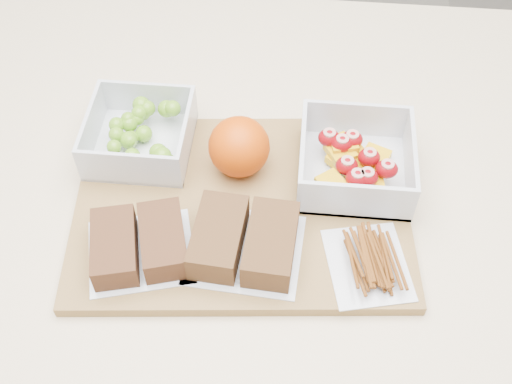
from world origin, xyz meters
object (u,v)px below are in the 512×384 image
orange (239,147)px  sandwich_bag_center (245,241)px  cutting_board (242,207)px  sandwich_bag_left (139,244)px  fruit_container (355,163)px  pretzel_bag (369,260)px  grape_container (141,134)px

orange → sandwich_bag_center: size_ratio=0.56×
cutting_board → sandwich_bag_left: sandwich_bag_left is taller
fruit_container → sandwich_bag_left: fruit_container is taller
cutting_board → sandwich_bag_center: (0.01, -0.07, 0.03)m
sandwich_bag_center → pretzel_bag: bearing=-2.9°
cutting_board → orange: 0.08m
cutting_board → sandwich_bag_left: (-0.11, -0.08, 0.03)m
grape_container → orange: (0.13, -0.03, 0.02)m
grape_container → sandwich_bag_center: grape_container is taller
pretzel_bag → fruit_container: bearing=97.1°
sandwich_bag_left → pretzel_bag: size_ratio=1.15×
sandwich_bag_center → cutting_board: bearing=99.3°
sandwich_bag_center → pretzel_bag: sandwich_bag_center is taller
pretzel_bag → sandwich_bag_left: bearing=-178.5°
orange → sandwich_bag_center: bearing=-81.2°
grape_container → pretzel_bag: bearing=-28.5°
grape_container → cutting_board: bearing=-30.9°
cutting_board → fruit_container: 0.16m
cutting_board → sandwich_bag_left: bearing=-148.2°
cutting_board → orange: orange is taller
cutting_board → grape_container: 0.17m
cutting_board → fruit_container: bearing=18.0°
orange → sandwich_bag_left: 0.18m
grape_container → sandwich_bag_left: grape_container is taller
orange → pretzel_bag: bearing=-39.6°
fruit_container → pretzel_bag: size_ratio=1.12×
fruit_container → sandwich_bag_left: 0.29m
orange → pretzel_bag: size_ratio=0.62×
grape_container → orange: size_ratio=1.69×
cutting_board → sandwich_bag_center: bearing=-86.2°
fruit_container → orange: bearing=-179.6°
grape_container → orange: 0.14m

